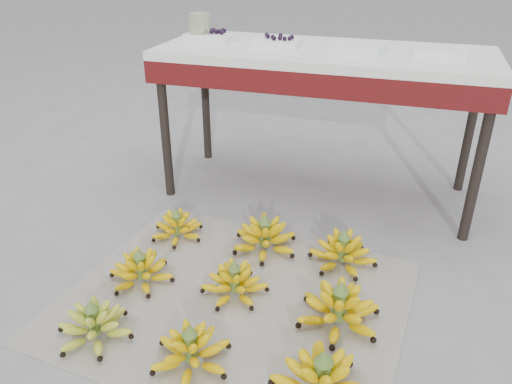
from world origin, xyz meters
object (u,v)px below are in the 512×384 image
(bunch_back_center, at_px, (265,237))
(vendor_table, at_px, (323,67))
(bunch_front_right, at_px, (322,382))
(bunch_mid_center, at_px, (235,283))
(glass_jar, at_px, (200,27))
(tray_far_left, at_px, (212,37))
(bunch_back_left, at_px, (177,227))
(tray_right, at_px, (358,48))
(bunch_front_center, at_px, (191,351))
(bunch_front_left, at_px, (94,325))
(bunch_mid_right, at_px, (339,309))
(tray_far_right, at_px, (440,52))
(bunch_back_right, at_px, (343,252))
(newspaper_mat, at_px, (234,300))
(bunch_mid_left, at_px, (141,270))
(tray_left, at_px, (278,42))

(bunch_back_center, xyz_separation_m, vendor_table, (0.10, 0.63, 0.61))
(bunch_front_right, height_order, bunch_back_center, bunch_front_right)
(bunch_mid_center, bearing_deg, glass_jar, 117.24)
(tray_far_left, xyz_separation_m, glass_jar, (-0.06, -0.01, 0.05))
(tray_far_left, bearing_deg, glass_jar, -165.22)
(bunch_back_left, xyz_separation_m, tray_right, (0.67, 0.63, 0.73))
(bunch_front_center, xyz_separation_m, tray_right, (0.29, 1.32, 0.72))
(bunch_back_center, distance_m, tray_right, 0.97)
(bunch_front_left, distance_m, vendor_table, 1.55)
(bunch_mid_right, distance_m, tray_far_right, 1.26)
(glass_jar, bearing_deg, tray_far_left, 14.78)
(bunch_back_right, height_order, glass_jar, glass_jar)
(bunch_front_right, height_order, glass_jar, glass_jar)
(bunch_back_center, bearing_deg, bunch_mid_center, -117.84)
(bunch_mid_center, xyz_separation_m, bunch_mid_right, (0.41, -0.04, 0.01))
(newspaper_mat, relative_size, bunch_front_left, 4.06)
(bunch_front_left, relative_size, bunch_back_right, 0.89)
(bunch_back_left, height_order, tray_far_left, tray_far_left)
(tray_right, height_order, tray_far_right, tray_right)
(bunch_mid_center, xyz_separation_m, tray_right, (0.28, 0.94, 0.72))
(bunch_mid_left, height_order, bunch_mid_center, bunch_mid_left)
(bunch_front_right, distance_m, tray_left, 1.59)
(bunch_mid_right, xyz_separation_m, glass_jar, (-0.93, 1.01, 0.76))
(bunch_mid_left, bearing_deg, vendor_table, 63.11)
(bunch_mid_center, relative_size, bunch_back_right, 0.75)
(bunch_back_center, height_order, tray_right, tray_right)
(newspaper_mat, relative_size, bunch_front_center, 3.71)
(tray_far_left, distance_m, tray_far_right, 1.11)
(tray_far_right, bearing_deg, bunch_mid_left, -135.41)
(bunch_front_left, bearing_deg, bunch_back_right, 54.68)
(bunch_front_left, relative_size, bunch_back_center, 0.80)
(bunch_front_left, xyz_separation_m, bunch_front_right, (0.79, -0.02, 0.01))
(glass_jar, bearing_deg, bunch_mid_left, -82.21)
(tray_left, bearing_deg, bunch_front_left, -101.85)
(bunch_front_left, bearing_deg, glass_jar, 107.85)
(bunch_back_left, height_order, bunch_back_center, bunch_back_center)
(bunch_front_right, distance_m, glass_jar, 1.81)
(bunch_back_right, bearing_deg, bunch_front_center, -101.79)
(bunch_back_left, bearing_deg, tray_far_left, 76.05)
(bunch_back_center, xyz_separation_m, glass_jar, (-0.54, 0.64, 0.76))
(bunch_front_center, relative_size, tray_left, 1.46)
(bunch_mid_right, height_order, tray_far_right, tray_far_right)
(bunch_front_left, xyz_separation_m, bunch_front_center, (0.37, -0.01, 0.00))
(bunch_front_right, distance_m, bunch_back_center, 0.81)
(bunch_mid_right, relative_size, tray_far_right, 1.47)
(bunch_mid_left, height_order, bunch_back_center, bunch_back_center)
(bunch_front_center, xyz_separation_m, tray_left, (-0.09, 1.32, 0.72))
(bunch_front_right, bearing_deg, bunch_mid_center, 157.45)
(newspaper_mat, xyz_separation_m, bunch_front_center, (-0.02, -0.34, 0.06))
(bunch_front_left, relative_size, tray_far_right, 1.31)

